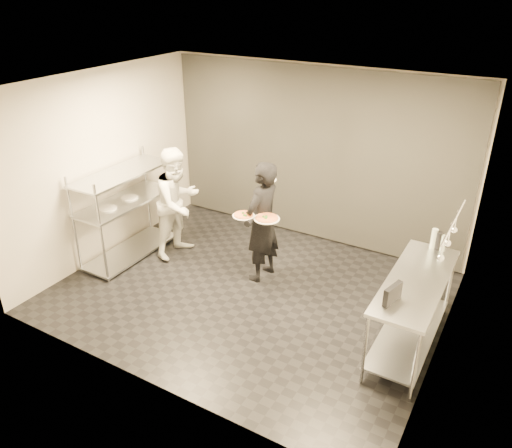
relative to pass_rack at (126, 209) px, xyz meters
The scene contains 13 objects.
room_shell 2.53m from the pass_rack, 28.77° to the left, with size 5.00×4.00×2.80m.
pass_rack is the anchor object (origin of this frame).
prep_counter 4.33m from the pass_rack, ahead, with size 0.60×1.80×0.92m.
utensil_rail 4.64m from the pass_rack, ahead, with size 0.07×1.20×0.31m.
waiter 2.15m from the pass_rack, 12.37° to the left, with size 0.64×0.42×1.75m, color black.
chef 0.79m from the pass_rack, 34.29° to the left, with size 0.83×0.65×1.71m, color white.
pizza_plate_near 1.98m from the pass_rack, ahead, with size 0.30×0.30×0.05m.
pizza_plate_far 2.30m from the pass_rack, ahead, with size 0.35×0.35×0.05m.
salad_plate 2.23m from the pass_rack, 21.27° to the left, with size 0.27×0.27×0.07m.
pos_monitor 4.26m from the pass_rack, ahead, with size 0.06×0.28×0.20m, color black.
bottle_green 4.40m from the pass_rack, 10.54° to the left, with size 0.07×0.07×0.26m, color #96A496.
bottle_clear 4.51m from the pass_rack, 10.27° to the left, with size 0.06×0.06×0.21m, color #96A496.
bottle_dark 4.45m from the pass_rack, 10.41° to the left, with size 0.07×0.07×0.24m, color black.
Camera 1 is at (2.97, -4.93, 3.93)m, focal length 35.00 mm.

